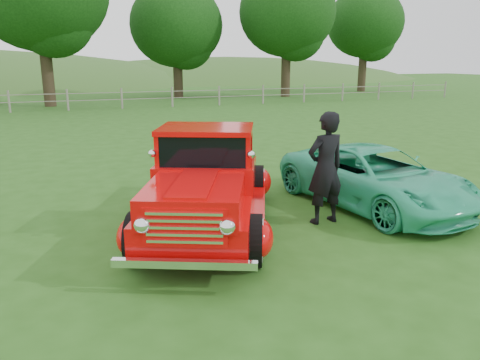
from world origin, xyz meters
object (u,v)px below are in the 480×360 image
object	(u,v)px
teal_sedan	(375,177)
tree_mid_east	(287,13)
tree_far_east	(365,23)
red_pickup	(208,183)
man	(325,168)
tree_near_east	(176,25)

from	to	relation	value
teal_sedan	tree_mid_east	bearing A→B (deg)	59.24
tree_far_east	teal_sedan	world-z (taller)	tree_far_east
red_pickup	man	size ratio (longest dim) A/B	2.64
tree_mid_east	teal_sedan	size ratio (longest dim) A/B	2.22
tree_near_east	tree_mid_east	distance (m)	8.30
tree_mid_east	teal_sedan	distance (m)	28.57
tree_mid_east	teal_sedan	xyz separation A→B (m)	(-10.50, -25.98, -5.58)
red_pickup	teal_sedan	size ratio (longest dim) A/B	1.24
red_pickup	tree_near_east	bearing A→B (deg)	101.35
tree_near_east	tree_far_east	world-z (taller)	tree_far_east
tree_far_east	man	xyz separation A→B (m)	(-20.92, -29.46, -4.86)
red_pickup	tree_mid_east	bearing A→B (deg)	85.14
red_pickup	tree_far_east	bearing A→B (deg)	74.99
teal_sedan	tree_near_east	bearing A→B (deg)	76.15
teal_sedan	man	distance (m)	1.55
tree_near_east	man	world-z (taller)	tree_near_east
tree_far_east	tree_mid_east	bearing A→B (deg)	-161.57
tree_near_east	red_pickup	size ratio (longest dim) A/B	1.58
tree_far_east	red_pickup	xyz separation A→B (m)	(-22.94, -29.01, -5.06)
teal_sedan	tree_far_east	bearing A→B (deg)	47.31
tree_near_east	teal_sedan	size ratio (longest dim) A/B	1.96
tree_near_east	teal_sedan	xyz separation A→B (m)	(-2.50, -27.98, -4.66)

